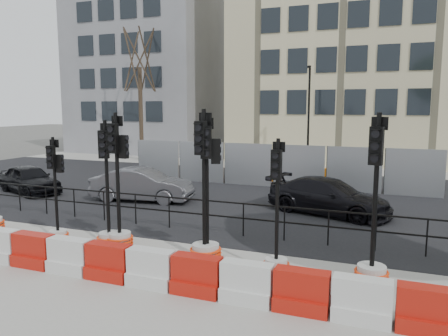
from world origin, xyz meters
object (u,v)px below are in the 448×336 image
at_px(traffic_signal_h, 372,252).
at_px(car_a, 29,179).
at_px(car_c, 329,197).
at_px(traffic_signal_d, 119,217).

height_order(traffic_signal_h, car_a, traffic_signal_h).
height_order(traffic_signal_h, car_c, traffic_signal_h).
height_order(car_a, car_c, car_c).
bearing_deg(traffic_signal_d, car_c, 53.21).
relative_size(traffic_signal_h, car_c, 0.78).
bearing_deg(car_c, traffic_signal_h, -146.94).
xyz_separation_m(traffic_signal_h, car_c, (-1.69, 5.89, -0.12)).
bearing_deg(traffic_signal_h, traffic_signal_d, -169.84).
bearing_deg(car_c, traffic_signal_d, 158.17).
bearing_deg(car_a, traffic_signal_d, -101.25).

